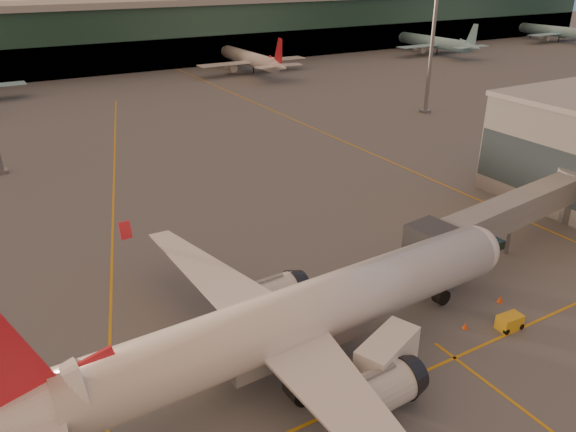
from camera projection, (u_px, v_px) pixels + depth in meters
ground at (455, 427)px, 35.58m from camera, size 600.00×600.00×0.00m
taxi_markings at (137, 208)px, 67.16m from camera, size 100.12×173.00×0.01m
terminal at (50, 39)px, 143.32m from camera, size 400.00×20.00×17.60m
mast_east_near at (433, 33)px, 103.38m from camera, size 2.40×2.40×25.60m
distant_aircraft_row at (122, 85)px, 133.24m from camera, size 350.00×34.00×13.00m
main_airplane at (291, 322)px, 38.84m from camera, size 42.55×38.29×12.85m
jet_bridge at (520, 209)px, 56.00m from camera, size 28.19×6.61×6.21m
catering_truck at (387, 360)px, 38.11m from camera, size 5.63×3.98×4.02m
gpu_cart at (510, 322)px, 44.94m from camera, size 2.13×1.36×1.20m
cone_nose at (500, 299)px, 48.52m from camera, size 0.48×0.48×0.61m
cone_wing_left at (185, 269)px, 53.28m from camera, size 0.50×0.50×0.64m
cone_fwd at (465, 326)px, 45.05m from camera, size 0.43×0.43×0.55m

